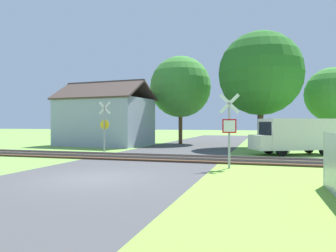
{
  "coord_description": "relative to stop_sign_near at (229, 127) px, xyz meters",
  "views": [
    {
      "loc": [
        5.83,
        -10.4,
        1.97
      ],
      "look_at": [
        0.5,
        7.59,
        1.8
      ],
      "focal_mm": 35.0,
      "sensor_mm": 36.0,
      "label": 1
    }
  ],
  "objects": [
    {
      "name": "crossing_sign_far",
      "position": [
        -8.87,
        5.55,
        0.14
      ],
      "size": [
        0.88,
        0.13,
        3.43
      ],
      "rotation": [
        0.0,
        0.0,
        -0.01
      ],
      "color": "#9E9EA5",
      "rests_on": "ground"
    },
    {
      "name": "stop_sign_near",
      "position": [
        0.0,
        0.0,
        0.0
      ],
      "size": [
        0.87,
        0.2,
        3.25
      ],
      "rotation": [
        0.0,
        0.0,
        3.32
      ],
      "color": "#9E9EA5",
      "rests_on": "ground"
    },
    {
      "name": "rail_track",
      "position": [
        -4.36,
        2.69,
        -1.75
      ],
      "size": [
        60.0,
        2.6,
        0.22
      ],
      "color": "#422D1E",
      "rests_on": "ground"
    },
    {
      "name": "mail_truck",
      "position": [
        3.18,
        7.4,
        -0.57
      ],
      "size": [
        5.2,
        3.91,
        2.24
      ],
      "rotation": [
        0.0,
        0.0,
        2.05
      ],
      "color": "silver",
      "rests_on": "ground"
    },
    {
      "name": "tree_right",
      "position": [
        1.14,
        12.47,
        4.06
      ],
      "size": [
        6.59,
        6.59,
        9.17
      ],
      "color": "#513823",
      "rests_on": "ground"
    },
    {
      "name": "tree_far",
      "position": [
        7.0,
        16.37,
        2.57
      ],
      "size": [
        4.63,
        4.63,
        6.71
      ],
      "color": "#513823",
      "rests_on": "ground"
    },
    {
      "name": "road_asphalt",
      "position": [
        -4.36,
        -1.9,
        -1.8
      ],
      "size": [
        7.35,
        80.0,
        0.01
      ],
      "primitive_type": "cube",
      "color": "#424244",
      "rests_on": "ground"
    },
    {
      "name": "grass_verge",
      "position": [
        2.31,
        -5.9,
        -1.8
      ],
      "size": [
        6.0,
        20.0,
        0.01
      ],
      "primitive_type": "cube",
      "color": "#75A83B",
      "rests_on": "ground"
    },
    {
      "name": "house",
      "position": [
        -12.06,
        11.72,
        0.37
      ],
      "size": [
        8.29,
        6.19,
        5.66
      ],
      "rotation": [
        0.0,
        0.0,
        -0.09
      ],
      "color": "#99A3B7",
      "rests_on": "ground"
    },
    {
      "name": "tree_center",
      "position": [
        -6.23,
        15.86,
        3.6
      ],
      "size": [
        5.79,
        5.79,
        8.31
      ],
      "color": "#513823",
      "rests_on": "ground"
    },
    {
      "name": "ground_plane",
      "position": [
        -4.36,
        -3.9,
        -1.81
      ],
      "size": [
        160.0,
        160.0,
        0.0
      ],
      "primitive_type": "plane",
      "color": "#6B9942"
    }
  ]
}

